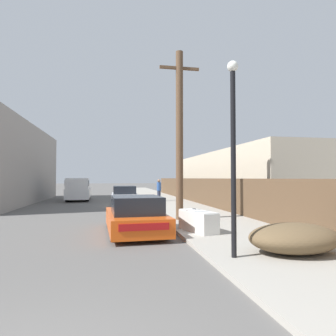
{
  "coord_description": "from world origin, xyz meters",
  "views": [
    {
      "loc": [
        0.98,
        -2.34,
        1.95
      ],
      "look_at": [
        3.31,
        9.98,
        2.37
      ],
      "focal_mm": 32.0,
      "sensor_mm": 36.0,
      "label": 1
    }
  ],
  "objects_px": {
    "street_lamp": "(233,142)",
    "pedestrian": "(159,190)",
    "parked_sports_car_red": "(135,216)",
    "utility_pole": "(179,133)",
    "brush_pile": "(294,238)",
    "discarded_fridge": "(198,221)",
    "car_parked_mid": "(124,196)",
    "pickup_truck": "(78,190)"
  },
  "relations": [
    {
      "from": "discarded_fridge",
      "to": "car_parked_mid",
      "type": "bearing_deg",
      "value": 85.62
    },
    {
      "from": "street_lamp",
      "to": "utility_pole",
      "type": "bearing_deg",
      "value": 88.4
    },
    {
      "from": "parked_sports_car_red",
      "to": "utility_pole",
      "type": "xyz_separation_m",
      "value": [
        2.13,
        2.31,
        3.38
      ]
    },
    {
      "from": "discarded_fridge",
      "to": "utility_pole",
      "type": "relative_size",
      "value": 0.25
    },
    {
      "from": "brush_pile",
      "to": "utility_pole",
      "type": "bearing_deg",
      "value": 102.64
    },
    {
      "from": "pickup_truck",
      "to": "pedestrian",
      "type": "xyz_separation_m",
      "value": [
        6.55,
        -2.92,
        0.05
      ]
    },
    {
      "from": "pickup_truck",
      "to": "utility_pole",
      "type": "relative_size",
      "value": 0.73
    },
    {
      "from": "discarded_fridge",
      "to": "pickup_truck",
      "type": "xyz_separation_m",
      "value": [
        -5.75,
        16.72,
        0.49
      ]
    },
    {
      "from": "parked_sports_car_red",
      "to": "pedestrian",
      "type": "distance_m",
      "value": 13.47
    },
    {
      "from": "car_parked_mid",
      "to": "pedestrian",
      "type": "bearing_deg",
      "value": 37.25
    },
    {
      "from": "utility_pole",
      "to": "brush_pile",
      "type": "relative_size",
      "value": 3.32
    },
    {
      "from": "pickup_truck",
      "to": "car_parked_mid",
      "type": "bearing_deg",
      "value": 124.24
    },
    {
      "from": "street_lamp",
      "to": "car_parked_mid",
      "type": "bearing_deg",
      "value": 97.07
    },
    {
      "from": "parked_sports_car_red",
      "to": "street_lamp",
      "type": "xyz_separation_m",
      "value": [
        1.96,
        -4.09,
        2.2
      ]
    },
    {
      "from": "pickup_truck",
      "to": "utility_pole",
      "type": "height_order",
      "value": "utility_pole"
    },
    {
      "from": "discarded_fridge",
      "to": "parked_sports_car_red",
      "type": "relative_size",
      "value": 0.43
    },
    {
      "from": "utility_pole",
      "to": "pedestrian",
      "type": "height_order",
      "value": "utility_pole"
    },
    {
      "from": "street_lamp",
      "to": "brush_pile",
      "type": "relative_size",
      "value": 2.03
    },
    {
      "from": "discarded_fridge",
      "to": "pedestrian",
      "type": "height_order",
      "value": "pedestrian"
    },
    {
      "from": "discarded_fridge",
      "to": "brush_pile",
      "type": "xyz_separation_m",
      "value": [
        1.44,
        -3.35,
        0.02
      ]
    },
    {
      "from": "parked_sports_car_red",
      "to": "pedestrian",
      "type": "height_order",
      "value": "pedestrian"
    },
    {
      "from": "street_lamp",
      "to": "brush_pile",
      "type": "distance_m",
      "value": 2.8
    },
    {
      "from": "utility_pole",
      "to": "pickup_truck",
      "type": "bearing_deg",
      "value": 112.77
    },
    {
      "from": "parked_sports_car_red",
      "to": "car_parked_mid",
      "type": "bearing_deg",
      "value": 86.78
    },
    {
      "from": "street_lamp",
      "to": "pedestrian",
      "type": "distance_m",
      "value": 17.35
    },
    {
      "from": "car_parked_mid",
      "to": "pickup_truck",
      "type": "xyz_separation_m",
      "value": [
        -3.72,
        5.01,
        0.31
      ]
    },
    {
      "from": "parked_sports_car_red",
      "to": "car_parked_mid",
      "type": "relative_size",
      "value": 1.05
    },
    {
      "from": "utility_pole",
      "to": "pedestrian",
      "type": "distance_m",
      "value": 11.26
    },
    {
      "from": "utility_pole",
      "to": "brush_pile",
      "type": "xyz_separation_m",
      "value": [
        1.42,
        -6.31,
        -3.49
      ]
    },
    {
      "from": "street_lamp",
      "to": "pedestrian",
      "type": "relative_size",
      "value": 2.65
    },
    {
      "from": "discarded_fridge",
      "to": "parked_sports_car_red",
      "type": "bearing_deg",
      "value": 148.6
    },
    {
      "from": "pickup_truck",
      "to": "street_lamp",
      "type": "relative_size",
      "value": 1.2
    },
    {
      "from": "pickup_truck",
      "to": "brush_pile",
      "type": "xyz_separation_m",
      "value": [
        7.19,
        -20.07,
        -0.47
      ]
    },
    {
      "from": "pickup_truck",
      "to": "parked_sports_car_red",
      "type": "bearing_deg",
      "value": 100.42
    },
    {
      "from": "brush_pile",
      "to": "pedestrian",
      "type": "distance_m",
      "value": 17.17
    },
    {
      "from": "utility_pole",
      "to": "street_lamp",
      "type": "distance_m",
      "value": 6.51
    },
    {
      "from": "street_lamp",
      "to": "brush_pile",
      "type": "height_order",
      "value": "street_lamp"
    },
    {
      "from": "discarded_fridge",
      "to": "street_lamp",
      "type": "xyz_separation_m",
      "value": [
        -0.15,
        -3.44,
        2.32
      ]
    },
    {
      "from": "pickup_truck",
      "to": "brush_pile",
      "type": "height_order",
      "value": "pickup_truck"
    },
    {
      "from": "pickup_truck",
      "to": "pedestrian",
      "type": "relative_size",
      "value": 3.17
    },
    {
      "from": "parked_sports_car_red",
      "to": "utility_pole",
      "type": "bearing_deg",
      "value": 44.42
    },
    {
      "from": "car_parked_mid",
      "to": "pickup_truck",
      "type": "height_order",
      "value": "pickup_truck"
    }
  ]
}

